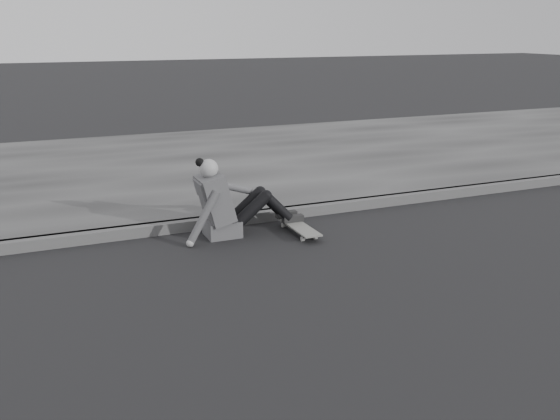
# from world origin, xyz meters

# --- Properties ---
(ground) EXTENTS (80.00, 80.00, 0.00)m
(ground) POSITION_xyz_m (0.00, 0.00, 0.00)
(ground) COLOR black
(ground) RESTS_ON ground
(curb) EXTENTS (24.00, 0.16, 0.12)m
(curb) POSITION_xyz_m (0.00, 2.58, 0.06)
(curb) COLOR #4B4B4B
(curb) RESTS_ON ground
(sidewalk) EXTENTS (24.00, 6.00, 0.12)m
(sidewalk) POSITION_xyz_m (0.00, 5.60, 0.06)
(sidewalk) COLOR #3A3A3A
(sidewalk) RESTS_ON ground
(skateboard) EXTENTS (0.20, 0.78, 0.09)m
(skateboard) POSITION_xyz_m (0.73, 1.99, 0.07)
(skateboard) COLOR #9D9D98
(skateboard) RESTS_ON ground
(seated_woman) EXTENTS (1.38, 0.46, 0.88)m
(seated_woman) POSITION_xyz_m (-0.00, 2.24, 0.36)
(seated_woman) COLOR #4B4B4D
(seated_woman) RESTS_ON ground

